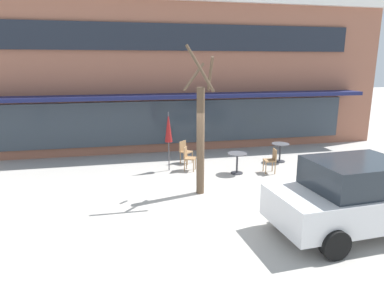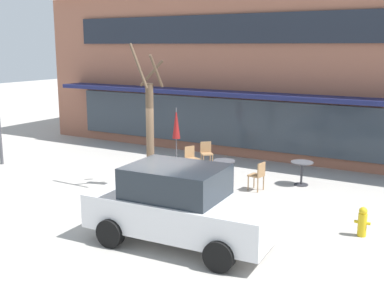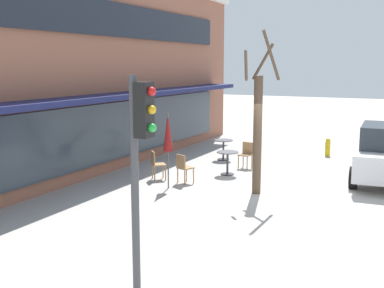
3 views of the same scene
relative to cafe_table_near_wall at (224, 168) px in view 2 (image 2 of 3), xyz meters
The scene contains 11 objects.
ground_plane 2.72m from the cafe_table_near_wall, 118.47° to the right, with size 80.00×80.00×0.00m, color #ADA8A0.
building_facade 8.26m from the cafe_table_near_wall, 99.49° to the left, with size 19.33×9.10×6.91m.
cafe_table_near_wall is the anchor object (origin of this frame).
cafe_table_streetside 2.45m from the cafe_table_near_wall, 25.71° to the left, with size 0.70×0.70×0.76m.
patio_umbrella_green_folded 2.75m from the cafe_table_near_wall, 159.48° to the left, with size 0.28×0.28×2.20m.
cafe_chair_0 1.82m from the cafe_table_near_wall, 155.85° to the left, with size 0.53×0.53×0.89m.
cafe_chair_1 1.27m from the cafe_table_near_wall, ahead, with size 0.46×0.46×0.89m.
cafe_chair_2 2.35m from the cafe_table_near_wall, 132.63° to the left, with size 0.57×0.57×0.89m.
parked_sedan 4.93m from the cafe_table_near_wall, 74.90° to the right, with size 4.30×2.21×1.76m.
street_tree 2.71m from the cafe_table_near_wall, 137.87° to the right, with size 0.85×1.02×4.42m.
fire_hydrant 5.26m from the cafe_table_near_wall, 25.93° to the right, with size 0.36×0.20×0.71m.
Camera 2 is at (7.90, -11.04, 4.35)m, focal length 45.00 mm.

